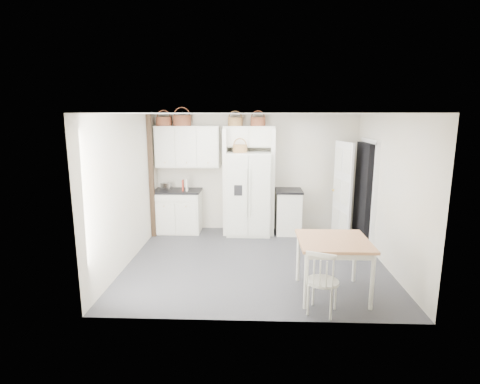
{
  "coord_description": "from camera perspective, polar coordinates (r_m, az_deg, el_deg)",
  "views": [
    {
      "loc": [
        -0.03,
        -6.35,
        2.57
      ],
      "look_at": [
        -0.29,
        0.4,
        1.19
      ],
      "focal_mm": 28.0,
      "sensor_mm": 36.0,
      "label": 1
    }
  ],
  "objects": [
    {
      "name": "basket_bridge_a",
      "position": [
        8.19,
        -0.72,
        10.66
      ],
      "size": [
        0.32,
        0.32,
        0.18
      ],
      "primitive_type": "cylinder",
      "color": "brown",
      "rests_on": "bridge_cabinet"
    },
    {
      "name": "fridge_panel_right",
      "position": [
        8.18,
        4.93,
        1.54
      ],
      "size": [
        0.08,
        0.6,
        2.3
      ],
      "primitive_type": "cube",
      "color": "silver",
      "rests_on": "floor"
    },
    {
      "name": "upper_cabinet",
      "position": [
        8.34,
        -7.99,
        6.85
      ],
      "size": [
        1.4,
        0.34,
        0.9
      ],
      "primitive_type": "cube",
      "color": "silver",
      "rests_on": "wall_back"
    },
    {
      "name": "counter_left",
      "position": [
        8.39,
        -9.49,
        0.19
      ],
      "size": [
        1.03,
        0.67,
        0.04
      ],
      "primitive_type": "cube",
      "color": "black",
      "rests_on": "base_cab_left"
    },
    {
      "name": "cookbook_red",
      "position": [
        8.26,
        -8.68,
        1.01
      ],
      "size": [
        0.05,
        0.16,
        0.23
      ],
      "primitive_type": "cube",
      "rotation": [
        0.0,
        0.0,
        0.1
      ],
      "color": "maroon",
      "rests_on": "counter_left"
    },
    {
      "name": "bridge_cabinet",
      "position": [
        8.19,
        1.4,
        8.46
      ],
      "size": [
        1.12,
        0.34,
        0.45
      ],
      "primitive_type": "cube",
      "color": "silver",
      "rests_on": "wall_back"
    },
    {
      "name": "trim_post",
      "position": [
        8.1,
        -13.35,
        2.24
      ],
      "size": [
        0.09,
        0.09,
        2.6
      ],
      "primitive_type": "cube",
      "color": "#322014",
      "rests_on": "floor"
    },
    {
      "name": "doorway_void",
      "position": [
        7.82,
        18.44,
        -0.42
      ],
      "size": [
        0.18,
        0.85,
        2.05
      ],
      "primitive_type": "cube",
      "color": "black",
      "rests_on": "floor"
    },
    {
      "name": "cookbook_cream",
      "position": [
        8.24,
        -8.08,
        1.11
      ],
      "size": [
        0.05,
        0.18,
        0.26
      ],
      "primitive_type": "cube",
      "rotation": [
        0.0,
        0.0,
        0.04
      ],
      "color": "beige",
      "rests_on": "counter_left"
    },
    {
      "name": "fridge_panel_left",
      "position": [
        8.2,
        -2.21,
        1.59
      ],
      "size": [
        0.08,
        0.6,
        2.3
      ],
      "primitive_type": "cube",
      "color": "silver",
      "rests_on": "floor"
    },
    {
      "name": "dining_table",
      "position": [
        5.69,
        13.88,
        -11.04
      ],
      "size": [
        1.0,
        1.0,
        0.83
      ],
      "primitive_type": "cube",
      "rotation": [
        0.0,
        0.0,
        0.0
      ],
      "color": "#A26B3F",
      "rests_on": "floor"
    },
    {
      "name": "toaster",
      "position": [
        8.41,
        -11.16,
        0.85
      ],
      "size": [
        0.25,
        0.18,
        0.16
      ],
      "primitive_type": "cube",
      "rotation": [
        0.0,
        0.0,
        -0.24
      ],
      "color": "silver",
      "rests_on": "counter_left"
    },
    {
      "name": "wall_back",
      "position": [
        8.45,
        2.41,
        2.92
      ],
      "size": [
        4.5,
        0.0,
        4.5
      ],
      "primitive_type": "plane",
      "rotation": [
        1.57,
        0.0,
        0.0
      ],
      "color": "silver",
      "rests_on": "floor"
    },
    {
      "name": "basket_bridge_b",
      "position": [
        8.18,
        2.75,
        10.66
      ],
      "size": [
        0.32,
        0.32,
        0.18
      ],
      "primitive_type": "cylinder",
      "color": "brown",
      "rests_on": "bridge_cabinet"
    },
    {
      "name": "door_slab",
      "position": [
        8.05,
        15.32,
        0.09
      ],
      "size": [
        0.21,
        0.79,
        2.05
      ],
      "primitive_type": "cube",
      "rotation": [
        0.0,
        0.0,
        -1.36
      ],
      "color": "white",
      "rests_on": "floor"
    },
    {
      "name": "base_cab_left",
      "position": [
        8.49,
        -9.38,
        -2.98
      ],
      "size": [
        0.99,
        0.62,
        0.92
      ],
      "primitive_type": "cube",
      "color": "silver",
      "rests_on": "floor"
    },
    {
      "name": "basket_fridge_a",
      "position": [
        7.93,
        -0.01,
        6.64
      ],
      "size": [
        0.3,
        0.3,
        0.16
      ],
      "primitive_type": "cylinder",
      "color": "brown",
      "rests_on": "refrigerator"
    },
    {
      "name": "windsor_chair",
      "position": [
        5.15,
        12.47,
        -13.18
      ],
      "size": [
        0.54,
        0.52,
        0.87
      ],
      "primitive_type": "cube",
      "rotation": [
        0.0,
        0.0,
        -0.39
      ],
      "color": "silver",
      "rests_on": "floor"
    },
    {
      "name": "wall_left",
      "position": [
        6.85,
        -16.73,
        0.39
      ],
      "size": [
        0.0,
        4.0,
        4.0
      ],
      "primitive_type": "plane",
      "rotation": [
        1.57,
        0.0,
        1.57
      ],
      "color": "silver",
      "rests_on": "floor"
    },
    {
      "name": "wall_right",
      "position": [
        6.87,
        21.58,
        0.09
      ],
      "size": [
        0.0,
        4.0,
        4.0
      ],
      "primitive_type": "plane",
      "rotation": [
        1.57,
        0.0,
        -1.57
      ],
      "color": "silver",
      "rests_on": "floor"
    },
    {
      "name": "base_cab_right",
      "position": [
        8.35,
        7.36,
        -3.09
      ],
      "size": [
        0.53,
        0.64,
        0.94
      ],
      "primitive_type": "cube",
      "color": "silver",
      "rests_on": "floor"
    },
    {
      "name": "counter_right",
      "position": [
        8.25,
        7.45,
        0.21
      ],
      "size": [
        0.58,
        0.68,
        0.04
      ],
      "primitive_type": "cube",
      "color": "black",
      "rests_on": "base_cab_right"
    },
    {
      "name": "basket_upper_b",
      "position": [
        8.33,
        -8.82,
        10.71
      ],
      "size": [
        0.39,
        0.39,
        0.23
      ],
      "primitive_type": "cylinder",
      "color": "brown",
      "rests_on": "upper_cabinet"
    },
    {
      "name": "floor",
      "position": [
        6.85,
        2.36,
        -10.47
      ],
      "size": [
        4.5,
        4.5,
        0.0
      ],
      "primitive_type": "plane",
      "color": "#3D3D42",
      "rests_on": "ground"
    },
    {
      "name": "basket_upper_a",
      "position": [
        8.42,
        -11.53,
        10.49
      ],
      "size": [
        0.33,
        0.33,
        0.19
      ],
      "primitive_type": "cylinder",
      "color": "brown",
      "rests_on": "upper_cabinet"
    },
    {
      "name": "ceiling",
      "position": [
        6.35,
        2.56,
        11.83
      ],
      "size": [
        4.5,
        4.5,
        0.0
      ],
      "primitive_type": "plane",
      "color": "white",
      "rests_on": "wall_back"
    },
    {
      "name": "refrigerator",
      "position": [
        8.17,
        1.34,
        -0.2
      ],
      "size": [
        0.93,
        0.75,
        1.81
      ],
      "primitive_type": "cube",
      "color": "silver",
      "rests_on": "floor"
    }
  ]
}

